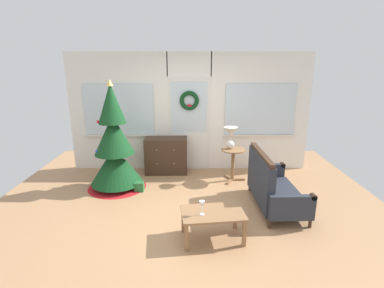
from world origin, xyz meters
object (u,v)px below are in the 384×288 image
Objects in this scene: coffee_table at (213,216)px; settee_sofa at (272,186)px; christmas_tree at (115,150)px; dresser_cabinet at (167,155)px; side_table at (234,158)px; table_lamp at (231,135)px; gift_box at (140,186)px; wine_glass at (203,205)px.

settee_sofa is at bearing 41.63° from coffee_table.
christmas_tree is 1.23m from dresser_cabinet.
settee_sofa reaches higher than side_table.
christmas_tree is 4.67× the size of table_lamp.
dresser_cabinet is 2.07× the size of table_lamp.
christmas_tree is 11.82× the size of gift_box.
coffee_table is (-0.55, -2.05, -0.13)m from side_table.
table_lamp is (1.33, -0.40, 0.56)m from dresser_cabinet.
coffee_table is at bearing -103.13° from table_lamp.
coffee_table is 2.02m from gift_box.
dresser_cabinet is 4.66× the size of wine_glass.
dresser_cabinet is at bearing 162.39° from side_table.
christmas_tree is at bearing 135.19° from coffee_table.
settee_sofa reaches higher than wine_glass.
settee_sofa is at bearing -65.40° from table_lamp.
coffee_table reaches higher than gift_box.
settee_sofa is (2.76, -0.81, -0.37)m from christmas_tree.
christmas_tree is at bearing -170.63° from table_lamp.
table_lamp is (2.22, 0.37, 0.20)m from christmas_tree.
side_table is 1.51× the size of table_lamp.
side_table is at bearing 8.14° from christmas_tree.
dresser_cabinet is 0.63× the size of settee_sofa.
christmas_tree reaches higher than side_table.
side_table is 2.12m from coffee_table.
wine_glass is at bearing -108.18° from side_table.
gift_box is (-1.82, -0.51, -0.39)m from side_table.
gift_box is (-0.43, -0.95, -0.30)m from dresser_cabinet.
table_lamp is at bearing -16.78° from dresser_cabinet.
gift_box is at bearing -114.68° from dresser_cabinet.
christmas_tree is 1.43× the size of settee_sofa.
dresser_cabinet is 2.63m from coffee_table.
table_lamp reaches higher than dresser_cabinet.
dresser_cabinet is 1.49m from table_lamp.
settee_sofa is 7.37× the size of wine_glass.
settee_sofa reaches higher than dresser_cabinet.
settee_sofa is 1.42m from table_lamp.
christmas_tree reaches higher than coffee_table.
coffee_table is at bearing -71.36° from dresser_cabinet.
dresser_cabinet reaches higher than side_table.
gift_box is at bearing 129.56° from coffee_table.
gift_box is (-2.30, 0.63, -0.29)m from settee_sofa.
christmas_tree is 2.32m from side_table.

